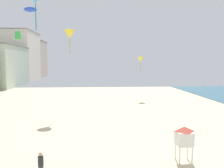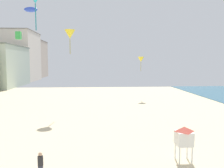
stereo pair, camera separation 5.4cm
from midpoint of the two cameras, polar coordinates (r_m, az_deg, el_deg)
The scene contains 8 objects.
boardwalk_hotel_distant at distance 98.29m, azimuth -22.82°, elevation 6.27°, with size 15.90×18.97×19.12m.
boardwalk_hotel_furthest at distance 118.89m, azimuth -19.42°, elevation 5.80°, with size 12.15×21.41×17.75m.
kite_flyer at distance 15.71m, azimuth -17.15°, elevation -18.15°, with size 0.34×0.34×1.64m.
lifeguard_stand at distance 17.83m, azimuth 17.15°, elevation -12.14°, with size 1.10×1.10×2.55m.
kite_green_box at distance 42.15m, azimuth -22.04°, elevation 10.97°, with size 0.80×0.80×1.26m.
kite_yellow_delta at distance 48.13m, azimuth 6.98°, elevation 6.00°, with size 1.30×1.30×2.94m.
kite_blue_parafoil at distance 35.22m, azimuth -19.40°, elevation 16.84°, with size 1.81×0.50×0.70m.
kite_yellow_delta_2 at distance 35.87m, azimuth -10.39°, elevation 11.89°, with size 1.57×1.57×3.57m.
Camera 1 is at (0.27, -7.39, 7.09)m, focal length 37.33 mm.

